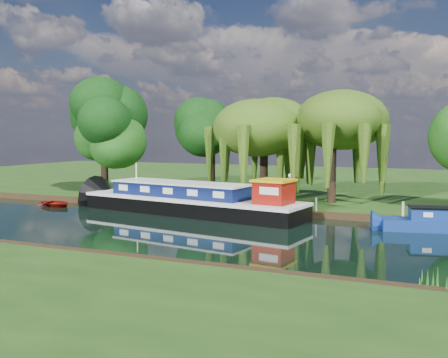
% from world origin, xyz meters
% --- Properties ---
extents(ground, '(120.00, 120.00, 0.00)m').
position_xyz_m(ground, '(0.00, 0.00, 0.00)').
color(ground, black).
extents(far_bank, '(120.00, 52.00, 0.45)m').
position_xyz_m(far_bank, '(0.00, 34.00, 0.23)').
color(far_bank, '#1D3D10').
rests_on(far_bank, ground).
extents(dutch_barge, '(18.81, 7.12, 3.88)m').
position_xyz_m(dutch_barge, '(-6.10, 6.41, 0.96)').
color(dutch_barge, black).
rests_on(dutch_barge, ground).
extents(red_dinghy, '(3.91, 3.30, 0.69)m').
position_xyz_m(red_dinghy, '(-18.42, 5.46, 0.00)').
color(red_dinghy, maroon).
rests_on(red_dinghy, ground).
extents(willow_left, '(6.91, 6.91, 8.29)m').
position_xyz_m(willow_left, '(-2.87, 14.04, 6.47)').
color(willow_left, black).
rests_on(willow_left, far_bank).
extents(willow_right, '(6.90, 6.90, 8.40)m').
position_xyz_m(willow_right, '(3.12, 13.67, 6.58)').
color(willow_right, black).
rests_on(willow_right, far_bank).
extents(tree_far_left, '(4.56, 4.56, 7.34)m').
position_xyz_m(tree_far_left, '(-18.39, 12.39, 5.49)').
color(tree_far_left, black).
rests_on(tree_far_left, far_bank).
extents(tree_far_back, '(5.99, 5.99, 10.07)m').
position_xyz_m(tree_far_back, '(-19.08, 13.17, 7.46)').
color(tree_far_back, black).
rests_on(tree_far_back, far_bank).
extents(tree_far_mid, '(5.18, 5.18, 8.48)m').
position_xyz_m(tree_far_mid, '(-9.62, 18.04, 6.30)').
color(tree_far_mid, black).
rests_on(tree_far_mid, far_bank).
extents(lamppost, '(0.36, 0.36, 2.56)m').
position_xyz_m(lamppost, '(0.50, 10.50, 2.42)').
color(lamppost, silver).
rests_on(lamppost, far_bank).
extents(mooring_posts, '(19.16, 0.16, 1.00)m').
position_xyz_m(mooring_posts, '(-0.50, 8.40, 0.95)').
color(mooring_posts, silver).
rests_on(mooring_posts, far_bank).
extents(reeds_near, '(33.70, 1.50, 1.10)m').
position_xyz_m(reeds_near, '(6.87, -7.57, 0.55)').
color(reeds_near, '#1E5316').
rests_on(reeds_near, ground).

